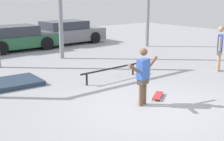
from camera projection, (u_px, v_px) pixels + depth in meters
ground_plane at (149, 107)px, 8.17m from camera, size 36.00×36.00×0.00m
skateboarder at (143, 74)px, 8.09m from camera, size 1.32×0.38×1.54m
skateboard at (158, 95)px, 8.88m from camera, size 0.74×0.59×0.08m
grind_rail at (111, 70)px, 10.69m from camera, size 2.57×0.17×0.42m
parked_car_green at (17, 38)px, 16.30m from camera, size 3.94×2.01×1.30m
parked_car_grey at (66, 33)px, 18.40m from camera, size 4.54×2.15×1.36m
bystander at (220, 46)px, 11.77m from camera, size 0.68×0.46×1.73m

